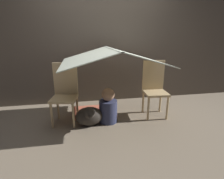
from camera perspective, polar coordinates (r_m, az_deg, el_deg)
The scene contains 8 objects.
ground_plane at distance 2.87m, azimuth 0.54°, elevation -10.85°, with size 8.80×8.80×0.00m, color gray.
wall_back at distance 3.63m, azimuth -2.92°, elevation 15.52°, with size 7.00×0.05×2.50m.
chair_left at distance 2.84m, azimuth -15.12°, elevation -0.68°, with size 0.44×0.44×0.95m.
chair_right at distance 3.10m, azimuth 13.68°, elevation 0.88°, with size 0.41×0.41×0.95m.
sheet_canopy at distance 2.69m, azimuth 0.00°, elevation 10.96°, with size 1.51×1.31×0.22m.
person_front at distance 2.81m, azimuth -1.27°, elevation -5.95°, with size 0.29×0.29×0.57m.
dog at distance 2.74m, azimuth -7.44°, elevation -8.54°, with size 0.42×0.40×0.37m.
floor_cushion at distance 3.15m, azimuth -8.07°, elevation -7.33°, with size 0.48×0.38×0.10m.
Camera 1 is at (-0.50, -2.49, 1.33)m, focal length 28.00 mm.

